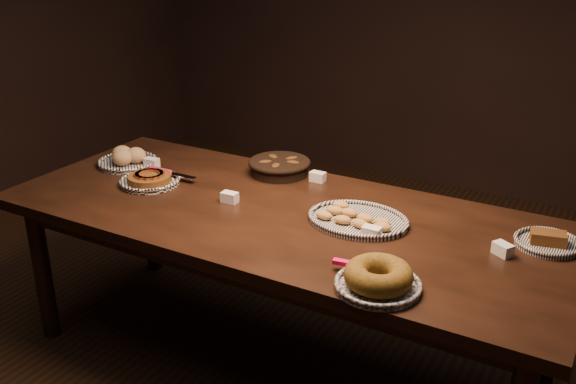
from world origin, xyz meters
The scene contains 9 objects.
ground centered at (0.00, 0.00, 0.00)m, with size 5.00×5.00×0.00m, color black.
buffet_table centered at (0.00, 0.00, 0.68)m, with size 2.40×1.00×0.75m.
apple_tart_plate centered at (-0.68, -0.03, 0.77)m, with size 0.32×0.28×0.05m.
madeleine_platter centered at (0.32, 0.05, 0.77)m, with size 0.41×0.33×0.05m.
bundt_cake_plate centered at (0.59, -0.38, 0.79)m, with size 0.33×0.29×0.09m.
croissant_basket centered at (-0.23, 0.38, 0.79)m, with size 0.32×0.32×0.07m.
bread_roll_plate centered at (-0.95, 0.11, 0.78)m, with size 0.29×0.29×0.09m.
loaf_plate centered at (1.02, 0.22, 0.77)m, with size 0.24×0.24×0.06m.
tent_cards centered at (0.05, 0.10, 0.77)m, with size 1.79×0.47×0.04m.
Camera 1 is at (1.24, -2.11, 1.84)m, focal length 40.00 mm.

